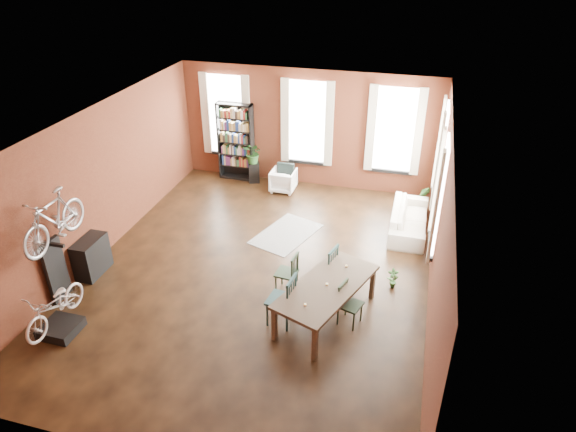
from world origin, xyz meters
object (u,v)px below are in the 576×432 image
(white_armchair, at_px, (283,179))
(console_table, at_px, (92,256))
(bike_trainer, at_px, (61,328))
(dining_table, at_px, (326,302))
(bicycle_floor, at_px, (50,290))
(plant_stand, at_px, (254,172))
(dining_chair_b, at_px, (287,273))
(dining_chair_d, at_px, (342,273))
(dining_chair_c, at_px, (350,305))
(cream_sofa, at_px, (410,215))
(dining_chair_a, at_px, (281,300))
(bookshelf, at_px, (236,142))

(white_armchair, xyz_separation_m, console_table, (-2.78, -4.75, 0.07))
(white_armchair, distance_m, bike_trainer, 6.91)
(dining_table, distance_m, bicycle_floor, 4.81)
(plant_stand, bearing_deg, console_table, -109.82)
(dining_chair_b, height_order, dining_chair_d, dining_chair_d)
(dining_chair_c, height_order, plant_stand, dining_chair_c)
(dining_chair_b, relative_size, bike_trainer, 1.39)
(cream_sofa, bearing_deg, dining_chair_a, 152.85)
(dining_chair_c, xyz_separation_m, console_table, (-5.41, 0.15, -0.02))
(cream_sofa, bearing_deg, bookshelf, 71.05)
(dining_chair_b, xyz_separation_m, bookshelf, (-2.77, 4.74, 0.67))
(cream_sofa, xyz_separation_m, bicycle_floor, (-5.77, -5.23, 0.51))
(bookshelf, height_order, bike_trainer, bookshelf)
(dining_chair_b, relative_size, white_armchair, 1.30)
(dining_chair_a, xyz_separation_m, cream_sofa, (2.03, 3.95, -0.10))
(dining_chair_a, bearing_deg, bookshelf, -145.40)
(dining_table, height_order, dining_chair_a, dining_chair_a)
(bike_trainer, bearing_deg, cream_sofa, 42.48)
(dining_chair_b, height_order, cream_sofa, dining_chair_b)
(dining_chair_a, relative_size, bike_trainer, 1.63)
(dining_chair_d, distance_m, cream_sofa, 3.06)
(plant_stand, height_order, bicycle_floor, bicycle_floor)
(dining_chair_b, bearing_deg, bike_trainer, -51.78)
(white_armchair, relative_size, bike_trainer, 1.06)
(bookshelf, relative_size, white_armchair, 3.31)
(console_table, height_order, plant_stand, console_table)
(dining_chair_b, distance_m, bookshelf, 5.53)
(cream_sofa, relative_size, bike_trainer, 3.33)
(dining_chair_d, bearing_deg, dining_table, -174.96)
(bookshelf, bearing_deg, bicycle_floor, -96.72)
(bike_trainer, relative_size, bicycle_floor, 0.43)
(dining_table, xyz_separation_m, dining_chair_a, (-0.76, -0.32, 0.14))
(dining_chair_c, bearing_deg, cream_sofa, 4.76)
(dining_table, distance_m, dining_chair_d, 0.80)
(dining_table, bearing_deg, bookshelf, 145.08)
(dining_chair_b, height_order, plant_stand, dining_chair_b)
(dining_chair_c, distance_m, bookshelf, 6.79)
(dining_chair_b, distance_m, console_table, 4.08)
(dining_table, height_order, console_table, console_table)
(plant_stand, bearing_deg, dining_chair_a, -66.75)
(dining_chair_c, distance_m, plant_stand, 6.33)
(dining_chair_a, distance_m, bicycle_floor, 3.97)
(dining_chair_a, bearing_deg, white_armchair, -157.41)
(white_armchair, relative_size, plant_stand, 1.14)
(white_armchair, xyz_separation_m, bike_trainer, (-2.29, -6.51, -0.24))
(dining_chair_a, xyz_separation_m, bicycle_floor, (-3.74, -1.28, 0.40))
(dining_table, height_order, cream_sofa, cream_sofa)
(dining_chair_d, relative_size, cream_sofa, 0.47)
(white_armchair, bearing_deg, dining_chair_a, 105.70)
(dining_table, bearing_deg, console_table, -161.06)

